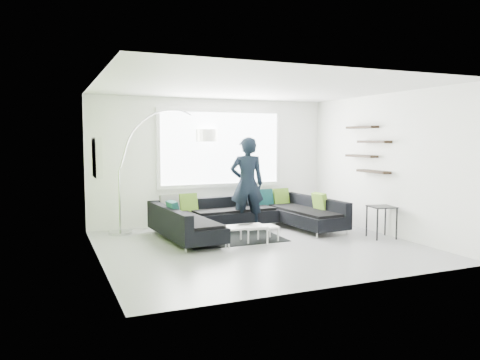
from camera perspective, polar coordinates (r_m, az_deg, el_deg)
name	(u,v)px	position (r m, az deg, el deg)	size (l,w,h in m)	color
ground	(259,246)	(8.45, 2.35, -8.02)	(5.50, 5.50, 0.00)	gray
room_shell	(257,144)	(8.43, 2.03, 4.37)	(5.54, 5.04, 2.82)	white
sectional_sofa	(248,217)	(9.43, 1.00, -4.58)	(3.67, 2.43, 0.76)	black
rug	(231,238)	(9.07, -1.13, -7.07)	(1.89, 1.38, 0.01)	black
coffee_table	(252,234)	(8.68, 1.47, -6.54)	(1.02, 0.59, 0.33)	silver
arc_lamp	(119,171)	(9.60, -14.54, 1.05)	(2.38, 0.98, 2.54)	white
side_table	(381,222)	(9.44, 16.85, -4.93)	(0.45, 0.45, 0.62)	black
person	(247,184)	(9.80, 0.86, -0.45)	(0.80, 0.61, 1.94)	black
laptop	(246,225)	(8.59, 0.73, -5.46)	(0.30, 0.21, 0.02)	black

